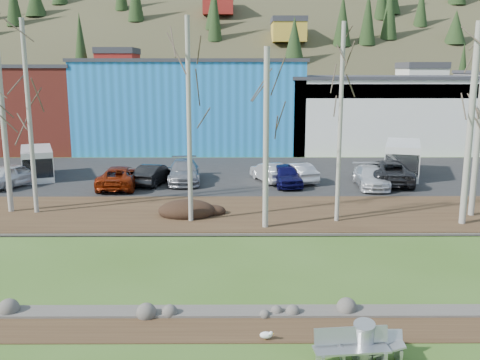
{
  "coord_description": "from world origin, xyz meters",
  "views": [
    {
      "loc": [
        -1.8,
        -12.27,
        7.42
      ],
      "look_at": [
        -1.68,
        11.39,
        2.5
      ],
      "focal_mm": 40.0,
      "sensor_mm": 36.0,
      "label": 1
    }
  ],
  "objects_px": {
    "car_5": "(270,172)",
    "car_7": "(371,177)",
    "bench_intact": "(351,348)",
    "bench_damaged": "(370,346)",
    "seagull": "(266,335)",
    "car_4": "(285,175)",
    "car_8": "(297,172)",
    "car_1": "(154,174)",
    "car_0": "(14,175)",
    "litter_bin": "(364,342)",
    "van_grey": "(37,163)",
    "car_3": "(184,171)",
    "van_white": "(402,160)",
    "car_2": "(121,177)",
    "car_6": "(388,171)"
  },
  "relations": [
    {
      "from": "bench_intact",
      "to": "van_grey",
      "type": "relative_size",
      "value": 0.39
    },
    {
      "from": "bench_intact",
      "to": "bench_damaged",
      "type": "xyz_separation_m",
      "value": [
        0.54,
        0.26,
        -0.09
      ]
    },
    {
      "from": "van_white",
      "to": "car_5",
      "type": "bearing_deg",
      "value": -151.48
    },
    {
      "from": "litter_bin",
      "to": "van_grey",
      "type": "height_order",
      "value": "van_grey"
    },
    {
      "from": "seagull",
      "to": "car_8",
      "type": "relative_size",
      "value": 0.11
    },
    {
      "from": "bench_damaged",
      "to": "car_0",
      "type": "relative_size",
      "value": 0.4
    },
    {
      "from": "car_0",
      "to": "van_white",
      "type": "distance_m",
      "value": 25.71
    },
    {
      "from": "car_0",
      "to": "car_4",
      "type": "xyz_separation_m",
      "value": [
        17.18,
        0.07,
        -0.05
      ]
    },
    {
      "from": "car_5",
      "to": "car_7",
      "type": "xyz_separation_m",
      "value": [
        6.24,
        -1.71,
        0.01
      ]
    },
    {
      "from": "litter_bin",
      "to": "car_3",
      "type": "bearing_deg",
      "value": 107.39
    },
    {
      "from": "bench_damaged",
      "to": "litter_bin",
      "type": "bearing_deg",
      "value": 164.05
    },
    {
      "from": "car_2",
      "to": "car_7",
      "type": "distance_m",
      "value": 15.67
    },
    {
      "from": "bench_damaged",
      "to": "seagull",
      "type": "relative_size",
      "value": 4.3
    },
    {
      "from": "car_5",
      "to": "car_7",
      "type": "height_order",
      "value": "car_7"
    },
    {
      "from": "car_1",
      "to": "bench_damaged",
      "type": "bearing_deg",
      "value": 127.18
    },
    {
      "from": "seagull",
      "to": "car_4",
      "type": "relative_size",
      "value": 0.1
    },
    {
      "from": "bench_damaged",
      "to": "car_8",
      "type": "xyz_separation_m",
      "value": [
        0.5,
        21.84,
        0.39
      ]
    },
    {
      "from": "car_1",
      "to": "car_4",
      "type": "height_order",
      "value": "car_4"
    },
    {
      "from": "van_grey",
      "to": "car_5",
      "type": "bearing_deg",
      "value": -25.8
    },
    {
      "from": "bench_intact",
      "to": "car_6",
      "type": "distance_m",
      "value": 22.65
    },
    {
      "from": "car_1",
      "to": "car_4",
      "type": "xyz_separation_m",
      "value": [
        8.44,
        -0.52,
        0.03
      ]
    },
    {
      "from": "bench_intact",
      "to": "car_8",
      "type": "height_order",
      "value": "car_8"
    },
    {
      "from": "car_0",
      "to": "van_white",
      "type": "xyz_separation_m",
      "value": [
        25.52,
        3.09,
        0.43
      ]
    },
    {
      "from": "bench_intact",
      "to": "seagull",
      "type": "xyz_separation_m",
      "value": [
        -2.08,
        1.28,
        -0.31
      ]
    },
    {
      "from": "car_6",
      "to": "bench_intact",
      "type": "bearing_deg",
      "value": 77.98
    },
    {
      "from": "car_1",
      "to": "car_6",
      "type": "bearing_deg",
      "value": -164.85
    },
    {
      "from": "litter_bin",
      "to": "car_1",
      "type": "distance_m",
      "value": 22.82
    },
    {
      "from": "car_4",
      "to": "van_white",
      "type": "distance_m",
      "value": 8.88
    },
    {
      "from": "van_grey",
      "to": "car_3",
      "type": "bearing_deg",
      "value": -29.08
    },
    {
      "from": "car_3",
      "to": "car_7",
      "type": "relative_size",
      "value": 1.11
    },
    {
      "from": "car_7",
      "to": "car_5",
      "type": "bearing_deg",
      "value": 166.83
    },
    {
      "from": "bench_intact",
      "to": "car_1",
      "type": "xyz_separation_m",
      "value": [
        -8.28,
        21.41,
        0.31
      ]
    },
    {
      "from": "bench_intact",
      "to": "car_0",
      "type": "relative_size",
      "value": 0.46
    },
    {
      "from": "car_4",
      "to": "car_7",
      "type": "distance_m",
      "value": 5.34
    },
    {
      "from": "bench_damaged",
      "to": "van_white",
      "type": "bearing_deg",
      "value": 72.54
    },
    {
      "from": "seagull",
      "to": "litter_bin",
      "type": "bearing_deg",
      "value": 3.19
    },
    {
      "from": "car_0",
      "to": "car_3",
      "type": "bearing_deg",
      "value": -148.16
    },
    {
      "from": "seagull",
      "to": "van_white",
      "type": "xyz_separation_m",
      "value": [
        10.58,
        22.63,
        1.13
      ]
    },
    {
      "from": "car_1",
      "to": "car_0",
      "type": "bearing_deg",
      "value": 18.41
    },
    {
      "from": "litter_bin",
      "to": "van_grey",
      "type": "relative_size",
      "value": 0.19
    },
    {
      "from": "van_grey",
      "to": "bench_intact",
      "type": "bearing_deg",
      "value": -76.11
    },
    {
      "from": "car_8",
      "to": "litter_bin",
      "type": "bearing_deg",
      "value": 68.03
    },
    {
      "from": "car_0",
      "to": "car_3",
      "type": "xyz_separation_m",
      "value": [
        10.63,
        1.14,
        -0.02
      ]
    },
    {
      "from": "car_4",
      "to": "car_7",
      "type": "relative_size",
      "value": 0.9
    },
    {
      "from": "bench_damaged",
      "to": "van_grey",
      "type": "height_order",
      "value": "van_grey"
    },
    {
      "from": "car_6",
      "to": "van_grey",
      "type": "height_order",
      "value": "van_grey"
    },
    {
      "from": "car_0",
      "to": "car_2",
      "type": "bearing_deg",
      "value": -157.69
    },
    {
      "from": "car_4",
      "to": "bench_intact",
      "type": "bearing_deg",
      "value": -99.32
    },
    {
      "from": "seagull",
      "to": "car_2",
      "type": "bearing_deg",
      "value": 137.64
    },
    {
      "from": "bench_intact",
      "to": "car_8",
      "type": "distance_m",
      "value": 22.12
    }
  ]
}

